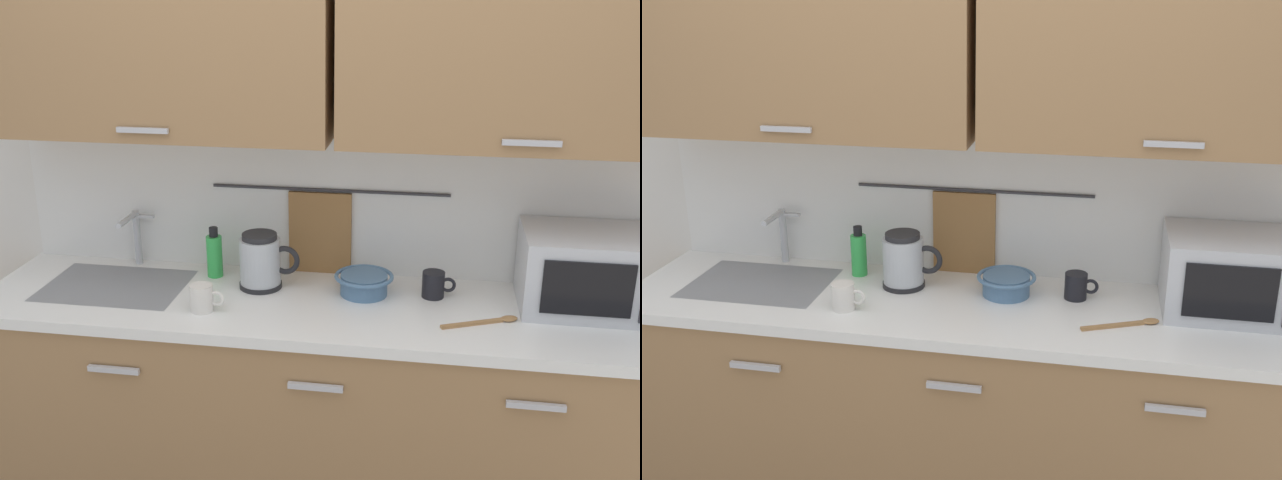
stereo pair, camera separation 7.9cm
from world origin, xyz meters
TOP-DOWN VIEW (x-y plane):
  - counter_unit at (-0.01, 0.30)m, footprint 2.53×0.64m
  - back_wall_assembly at (-0.00, 0.53)m, footprint 3.70×0.41m
  - sink_faucet at (-0.81, 0.53)m, footprint 0.09×0.17m
  - microwave at (0.88, 0.41)m, footprint 0.46×0.35m
  - electric_kettle at (-0.27, 0.39)m, footprint 0.23×0.16m
  - dish_soap_bottle at (-0.47, 0.47)m, footprint 0.06×0.06m
  - mug_near_sink at (-0.42, 0.16)m, footprint 0.12×0.08m
  - mixing_bowl at (0.11, 0.39)m, footprint 0.21×0.21m
  - mug_by_kettle at (0.36, 0.41)m, footprint 0.12×0.08m
  - wooden_spoon at (0.55, 0.22)m, footprint 0.26×0.14m

SIDE VIEW (x-z plane):
  - counter_unit at x=-0.01m, z-range 0.01..0.91m
  - wooden_spoon at x=0.55m, z-range 0.90..0.91m
  - mixing_bowl at x=0.11m, z-range 0.91..0.98m
  - mug_near_sink at x=-0.42m, z-range 0.90..1.00m
  - mug_by_kettle at x=0.36m, z-range 0.90..1.00m
  - dish_soap_bottle at x=-0.47m, z-range 0.89..1.08m
  - electric_kettle at x=-0.27m, z-range 0.90..1.11m
  - microwave at x=0.88m, z-range 0.90..1.17m
  - sink_faucet at x=-0.81m, z-range 0.93..1.15m
  - back_wall_assembly at x=0.00m, z-range 0.27..2.77m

